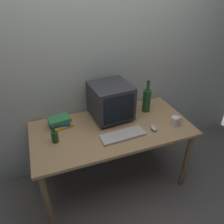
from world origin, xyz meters
name	(u,v)px	position (x,y,z in m)	size (l,w,h in m)	color
ground_plane	(112,179)	(0.00, 0.00, 0.00)	(6.00, 6.00, 0.00)	slate
back_wall	(97,64)	(0.00, 0.45, 1.25)	(4.00, 0.08, 2.50)	beige
desk	(112,135)	(0.00, 0.00, 0.66)	(1.55, 0.78, 0.75)	tan
crt_monitor	(111,101)	(0.05, 0.18, 0.94)	(0.41, 0.42, 0.37)	#333338
keyboard	(123,135)	(0.04, -0.16, 0.76)	(0.42, 0.15, 0.02)	beige
computer_mouse	(154,128)	(0.37, -0.17, 0.77)	(0.06, 0.10, 0.04)	beige
bottle_tall	(147,100)	(0.46, 0.17, 0.89)	(0.09, 0.09, 0.36)	#1E4C23
bottle_short	(55,136)	(-0.55, -0.02, 0.81)	(0.06, 0.06, 0.16)	#1E4C23
book_stack	(60,122)	(-0.47, 0.20, 0.80)	(0.23, 0.18, 0.10)	gold
mug	(175,121)	(0.61, -0.17, 0.80)	(0.12, 0.08, 0.09)	white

